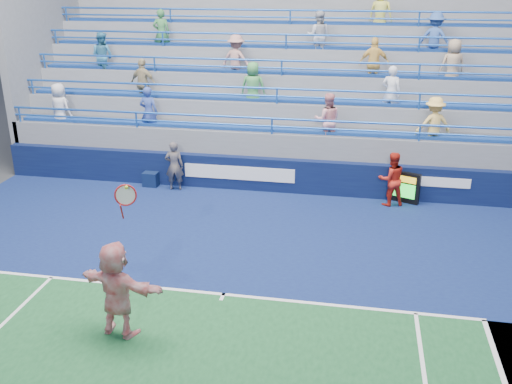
% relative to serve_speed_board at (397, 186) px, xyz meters
% --- Properties ---
extents(ground, '(120.00, 120.00, 0.00)m').
position_rel_serve_speed_board_xyz_m(ground, '(-3.96, -6.36, -0.49)').
color(ground, '#333538').
extents(sponsor_wall, '(18.00, 0.32, 1.10)m').
position_rel_serve_speed_board_xyz_m(sponsor_wall, '(-3.96, 0.14, 0.06)').
color(sponsor_wall, '#0A1037').
rests_on(sponsor_wall, ground).
extents(bleacher_stand, '(18.00, 5.61, 6.13)m').
position_rel_serve_speed_board_xyz_m(bleacher_stand, '(-3.96, 3.91, 1.06)').
color(bleacher_stand, slate).
rests_on(bleacher_stand, ground).
extents(serve_speed_board, '(1.36, 0.68, 0.97)m').
position_rel_serve_speed_board_xyz_m(serve_speed_board, '(0.00, 0.00, 0.00)').
color(serve_speed_board, black).
rests_on(serve_speed_board, ground).
extents(judge_chair, '(0.51, 0.51, 0.86)m').
position_rel_serve_speed_board_xyz_m(judge_chair, '(-7.90, -0.09, -0.21)').
color(judge_chair, '#0C193A').
rests_on(judge_chair, ground).
extents(tennis_player, '(1.90, 0.98, 3.15)m').
position_rel_serve_speed_board_xyz_m(tennis_player, '(-5.62, -8.09, 0.50)').
color(tennis_player, white).
rests_on(tennis_player, ground).
extents(line_judge, '(0.65, 0.48, 1.62)m').
position_rel_serve_speed_board_xyz_m(line_judge, '(-7.02, -0.31, 0.32)').
color(line_judge, '#141D39').
rests_on(line_judge, ground).
extents(ball_girl, '(0.97, 0.85, 1.67)m').
position_rel_serve_speed_board_xyz_m(ball_girl, '(-0.21, -0.38, 0.35)').
color(ball_girl, red).
rests_on(ball_girl, ground).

